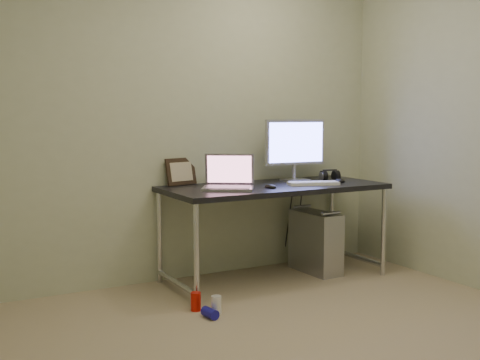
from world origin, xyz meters
name	(u,v)px	position (x,y,z in m)	size (l,w,h in m)	color
floor	(317,351)	(0.00, 0.00, 0.00)	(3.50, 3.50, 0.00)	tan
wall_back	(187,121)	(0.00, 1.75, 1.25)	(3.50, 0.02, 2.50)	beige
desk	(274,194)	(0.57, 1.37, 0.68)	(1.74, 0.76, 0.75)	black
tower_computer	(315,242)	(0.99, 1.38, 0.25)	(0.23, 0.49, 0.53)	#B7B8BC
cable_a	(289,219)	(0.94, 1.70, 0.40)	(0.01, 0.01, 0.70)	black
cable_b	(299,220)	(1.03, 1.68, 0.38)	(0.01, 0.01, 0.72)	black
can_red	(196,302)	(-0.30, 0.95, 0.06)	(0.07, 0.07, 0.12)	red
can_white	(216,305)	(-0.21, 0.82, 0.06)	(0.07, 0.07, 0.12)	white
can_blue	(210,313)	(-0.28, 0.77, 0.03)	(0.07, 0.07, 0.12)	#1A15A0
laptop	(229,181)	(0.15, 1.34, 0.81)	(0.47, 0.45, 0.26)	#B3B2B9
monitor	(295,145)	(0.88, 1.53, 1.05)	(0.54, 0.17, 0.51)	#B3B2B9
keyboard	(313,183)	(0.85, 1.23, 0.76)	(0.40, 0.13, 0.02)	white
mouse_right	(340,180)	(1.15, 1.27, 0.77)	(0.07, 0.12, 0.04)	black
mouse_left	(270,186)	(0.44, 1.21, 0.77)	(0.07, 0.10, 0.04)	black
headphones	(330,176)	(1.19, 1.47, 0.78)	(0.17, 0.10, 0.11)	black
picture_frame	(181,172)	(-0.06, 1.73, 0.86)	(0.26, 0.03, 0.21)	black
webcam	(211,172)	(0.16, 1.64, 0.85)	(0.05, 0.04, 0.13)	silver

